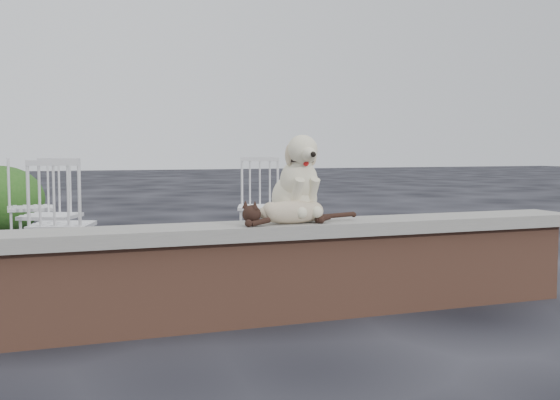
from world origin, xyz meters
name	(u,v)px	position (x,y,z in m)	size (l,w,h in m)	color
ground	(102,336)	(0.00, 0.00, 0.00)	(60.00, 60.00, 0.00)	black
brick_wall	(101,290)	(0.00, 0.00, 0.25)	(6.00, 0.30, 0.50)	brown
capstone	(100,238)	(0.00, 0.00, 0.54)	(6.20, 0.40, 0.08)	slate
dog	(294,177)	(1.16, 0.08, 0.85)	(0.35, 0.46, 0.53)	beige
cat	(291,211)	(1.08, -0.07, 0.66)	(0.91, 0.22, 0.15)	tan
chair_e	(31,206)	(-0.38, 3.10, 0.47)	(0.56, 0.56, 0.94)	silver
chair_c	(62,223)	(-0.15, 1.48, 0.47)	(0.56, 0.56, 0.94)	silver
chair_b	(51,214)	(-0.21, 2.23, 0.47)	(0.56, 0.56, 0.94)	silver
chair_d	(260,206)	(1.72, 2.42, 0.47)	(0.56, 0.56, 0.94)	silver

